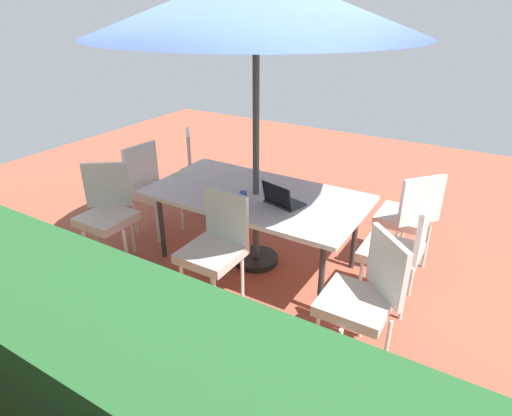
{
  "coord_description": "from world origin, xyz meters",
  "views": [
    {
      "loc": [
        -1.91,
        3.17,
        2.37
      ],
      "look_at": [
        0.0,
        0.0,
        0.6
      ],
      "focal_mm": 30.39,
      "sensor_mm": 36.0,
      "label": 1
    }
  ],
  "objects_px": {
    "chair_west": "(399,247)",
    "chair_southwest": "(408,214)",
    "chair_north": "(216,244)",
    "chair_northwest": "(364,294)",
    "chair_northeast": "(107,210)",
    "dining_table": "(256,198)",
    "chair_east": "(152,185)",
    "laptop": "(282,200)",
    "cup": "(243,196)",
    "chair_southeast": "(202,165)",
    "patio_umbrella": "(256,3)"
  },
  "relations": [
    {
      "from": "chair_west",
      "to": "chair_east",
      "type": "bearing_deg",
      "value": -91.22
    },
    {
      "from": "chair_west",
      "to": "chair_north",
      "type": "distance_m",
      "value": 1.5
    },
    {
      "from": "chair_north",
      "to": "chair_southeast",
      "type": "xyz_separation_m",
      "value": [
        1.27,
        -1.47,
        0.0
      ]
    },
    {
      "from": "chair_northwest",
      "to": "chair_southwest",
      "type": "distance_m",
      "value": 1.42
    },
    {
      "from": "laptop",
      "to": "chair_northwest",
      "type": "bearing_deg",
      "value": 162.01
    },
    {
      "from": "patio_umbrella",
      "to": "chair_east",
      "type": "height_order",
      "value": "patio_umbrella"
    },
    {
      "from": "dining_table",
      "to": "chair_east",
      "type": "xyz_separation_m",
      "value": [
        1.32,
        0.02,
        -0.14
      ]
    },
    {
      "from": "chair_west",
      "to": "cup",
      "type": "distance_m",
      "value": 1.4
    },
    {
      "from": "chair_east",
      "to": "laptop",
      "type": "height_order",
      "value": "chair_east"
    },
    {
      "from": "chair_northwest",
      "to": "chair_west",
      "type": "bearing_deg",
      "value": 130.75
    },
    {
      "from": "chair_northeast",
      "to": "chair_southwest",
      "type": "bearing_deg",
      "value": -7.44
    },
    {
      "from": "chair_southeast",
      "to": "laptop",
      "type": "distance_m",
      "value": 1.81
    },
    {
      "from": "chair_west",
      "to": "cup",
      "type": "bearing_deg",
      "value": -82.48
    },
    {
      "from": "patio_umbrella",
      "to": "chair_north",
      "type": "distance_m",
      "value": 1.93
    },
    {
      "from": "dining_table",
      "to": "chair_east",
      "type": "relative_size",
      "value": 2.06
    },
    {
      "from": "chair_north",
      "to": "chair_northwest",
      "type": "distance_m",
      "value": 1.27
    },
    {
      "from": "chair_northeast",
      "to": "chair_northwest",
      "type": "bearing_deg",
      "value": -37.03
    },
    {
      "from": "patio_umbrella",
      "to": "cup",
      "type": "xyz_separation_m",
      "value": [
        0.01,
        0.2,
        -1.56
      ]
    },
    {
      "from": "chair_east",
      "to": "chair_northeast",
      "type": "xyz_separation_m",
      "value": [
        -0.07,
        0.68,
        0.0
      ]
    },
    {
      "from": "chair_north",
      "to": "chair_northeast",
      "type": "height_order",
      "value": "same"
    },
    {
      "from": "chair_west",
      "to": "chair_northwest",
      "type": "distance_m",
      "value": 0.76
    },
    {
      "from": "chair_northeast",
      "to": "laptop",
      "type": "xyz_separation_m",
      "value": [
        -1.57,
        -0.61,
        0.24
      ]
    },
    {
      "from": "chair_southwest",
      "to": "laptop",
      "type": "distance_m",
      "value": 1.24
    },
    {
      "from": "dining_table",
      "to": "chair_southwest",
      "type": "height_order",
      "value": "chair_southwest"
    },
    {
      "from": "dining_table",
      "to": "chair_northeast",
      "type": "bearing_deg",
      "value": 29.25
    },
    {
      "from": "patio_umbrella",
      "to": "dining_table",
      "type": "bearing_deg",
      "value": 0.0
    },
    {
      "from": "dining_table",
      "to": "chair_east",
      "type": "bearing_deg",
      "value": 0.67
    },
    {
      "from": "chair_north",
      "to": "chair_west",
      "type": "bearing_deg",
      "value": 33.98
    },
    {
      "from": "cup",
      "to": "chair_southeast",
      "type": "bearing_deg",
      "value": -38.52
    },
    {
      "from": "chair_east",
      "to": "cup",
      "type": "relative_size",
      "value": 11.1
    },
    {
      "from": "patio_umbrella",
      "to": "chair_north",
      "type": "xyz_separation_m",
      "value": [
        -0.03,
        0.69,
        -1.8
      ]
    },
    {
      "from": "chair_north",
      "to": "chair_northwest",
      "type": "xyz_separation_m",
      "value": [
        -1.27,
        0.03,
        0.0
      ]
    },
    {
      "from": "chair_west",
      "to": "chair_east",
      "type": "distance_m",
      "value": 2.66
    },
    {
      "from": "chair_northwest",
      "to": "chair_southeast",
      "type": "bearing_deg",
      "value": -166.37
    },
    {
      "from": "patio_umbrella",
      "to": "chair_southwest",
      "type": "bearing_deg",
      "value": -150.76
    },
    {
      "from": "patio_umbrella",
      "to": "laptop",
      "type": "bearing_deg",
      "value": 163.69
    },
    {
      "from": "patio_umbrella",
      "to": "chair_northeast",
      "type": "height_order",
      "value": "patio_umbrella"
    },
    {
      "from": "chair_northwest",
      "to": "chair_southwest",
      "type": "bearing_deg",
      "value": 135.95
    },
    {
      "from": "patio_umbrella",
      "to": "chair_southeast",
      "type": "bearing_deg",
      "value": -32.15
    },
    {
      "from": "patio_umbrella",
      "to": "chair_east",
      "type": "distance_m",
      "value": 2.23
    },
    {
      "from": "chair_north",
      "to": "chair_northeast",
      "type": "distance_m",
      "value": 1.28
    },
    {
      "from": "chair_northwest",
      "to": "chair_northeast",
      "type": "distance_m",
      "value": 2.55
    },
    {
      "from": "chair_southeast",
      "to": "laptop",
      "type": "bearing_deg",
      "value": -159.55
    },
    {
      "from": "chair_west",
      "to": "chair_southwest",
      "type": "distance_m",
      "value": 0.66
    },
    {
      "from": "cup",
      "to": "patio_umbrella",
      "type": "bearing_deg",
      "value": -94.36
    },
    {
      "from": "chair_north",
      "to": "laptop",
      "type": "distance_m",
      "value": 0.71
    },
    {
      "from": "dining_table",
      "to": "cup",
      "type": "distance_m",
      "value": 0.22
    },
    {
      "from": "chair_north",
      "to": "cup",
      "type": "xyz_separation_m",
      "value": [
        0.04,
        -0.49,
        0.24
      ]
    },
    {
      "from": "cup",
      "to": "chair_east",
      "type": "bearing_deg",
      "value": -7.87
    },
    {
      "from": "chair_west",
      "to": "chair_northeast",
      "type": "relative_size",
      "value": 1.0
    }
  ]
}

